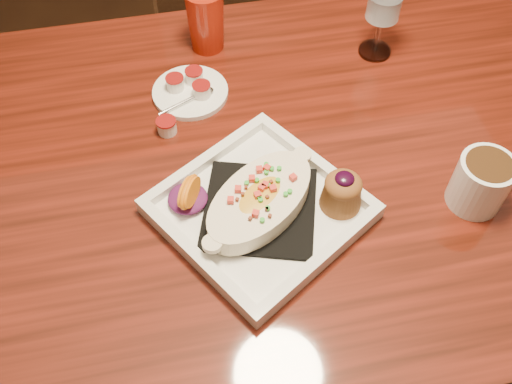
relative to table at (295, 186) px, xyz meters
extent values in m
plane|color=black|center=(0.00, 0.00, -0.65)|extent=(7.00, 7.00, 0.00)
cube|color=maroon|center=(0.00, 0.00, 0.08)|extent=(1.50, 0.90, 0.04)
cylinder|color=black|center=(-0.67, 0.37, -0.30)|extent=(0.07, 0.07, 0.71)
cylinder|color=black|center=(0.67, 0.37, -0.30)|extent=(0.07, 0.07, 0.71)
cube|color=black|center=(0.00, 0.70, -0.20)|extent=(0.42, 0.42, 0.04)
cylinder|color=black|center=(0.17, 0.87, -0.43)|extent=(0.04, 0.04, 0.45)
cylinder|color=black|center=(-0.17, 0.87, -0.43)|extent=(0.04, 0.04, 0.45)
cylinder|color=black|center=(0.17, 0.53, -0.43)|extent=(0.04, 0.04, 0.45)
cylinder|color=black|center=(-0.17, 0.53, -0.43)|extent=(0.04, 0.04, 0.45)
cube|color=black|center=(0.00, 0.51, 0.05)|extent=(0.40, 0.03, 0.46)
cube|color=white|center=(-0.09, -0.11, 0.10)|extent=(0.39, 0.39, 0.01)
cube|color=black|center=(-0.09, -0.11, 0.11)|extent=(0.22, 0.22, 0.01)
ellipsoid|color=gold|center=(-0.09, -0.11, 0.13)|extent=(0.20, 0.19, 0.03)
ellipsoid|color=#621652|center=(-0.20, -0.07, 0.12)|extent=(0.07, 0.07, 0.02)
cone|color=brown|center=(0.04, -0.13, 0.13)|extent=(0.07, 0.07, 0.05)
ellipsoid|color=brown|center=(0.04, -0.13, 0.16)|extent=(0.06, 0.06, 0.03)
ellipsoid|color=black|center=(0.04, -0.13, 0.17)|extent=(0.03, 0.03, 0.01)
cylinder|color=white|center=(0.26, -0.16, 0.14)|extent=(0.09, 0.09, 0.09)
cylinder|color=#341E0E|center=(0.26, -0.16, 0.18)|extent=(0.07, 0.07, 0.02)
torus|color=white|center=(0.30, -0.14, 0.14)|extent=(0.07, 0.03, 0.07)
cylinder|color=silver|center=(0.22, 0.23, 0.10)|extent=(0.07, 0.07, 0.01)
cylinder|color=silver|center=(0.22, 0.23, 0.14)|extent=(0.01, 0.01, 0.08)
cone|color=silver|center=(0.22, 0.23, 0.22)|extent=(0.08, 0.08, 0.09)
cylinder|color=white|center=(-0.17, 0.19, 0.10)|extent=(0.14, 0.14, 0.01)
cylinder|color=white|center=(-0.19, 0.20, 0.12)|extent=(0.03, 0.03, 0.02)
cylinder|color=maroon|center=(-0.19, 0.20, 0.13)|extent=(0.04, 0.04, 0.00)
cylinder|color=white|center=(-0.15, 0.21, 0.12)|extent=(0.03, 0.03, 0.02)
cylinder|color=maroon|center=(-0.15, 0.21, 0.13)|extent=(0.04, 0.04, 0.00)
cylinder|color=white|center=(-0.15, 0.17, 0.12)|extent=(0.03, 0.03, 0.02)
cylinder|color=maroon|center=(-0.15, 0.17, 0.13)|extent=(0.04, 0.04, 0.00)
cylinder|color=white|center=(-0.22, 0.10, 0.11)|extent=(0.03, 0.03, 0.03)
cylinder|color=maroon|center=(-0.22, 0.10, 0.12)|extent=(0.04, 0.04, 0.00)
cone|color=#B5200C|center=(-0.11, 0.32, 0.16)|extent=(0.08, 0.08, 0.13)
camera|label=1|loc=(-0.20, -0.62, 0.86)|focal=40.00mm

